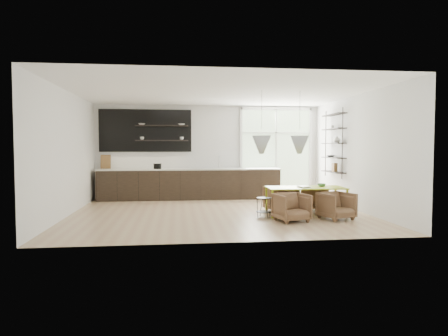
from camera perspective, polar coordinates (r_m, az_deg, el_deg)
room at (r=10.75m, az=1.68°, el=2.29°), size 7.02×6.01×2.91m
kitchen_run at (r=12.27m, az=-5.29°, el=-1.68°), size 5.54×0.69×2.75m
right_shelving at (r=11.55m, az=15.42°, el=3.17°), size 0.26×1.22×1.90m
dining_table at (r=9.55m, az=11.57°, el=-2.96°), size 1.83×0.87×0.66m
armchair_back_left at (r=10.02m, az=8.12°, el=-4.38°), size 0.84×0.86×0.63m
armchair_back_right at (r=10.37m, az=12.90°, el=-4.20°), size 0.87×0.88×0.62m
armchair_front_left at (r=8.71m, az=9.63°, el=-5.56°), size 0.79×0.80×0.61m
armchair_front_right at (r=9.17m, az=15.76°, el=-5.22°), size 0.83×0.84×0.60m
wire_stool at (r=9.15m, az=5.72°, el=-5.23°), size 0.35×0.35×0.45m
table_book at (r=9.42m, az=10.67°, el=-2.66°), size 0.27×0.35×0.03m
table_bowl at (r=9.83m, az=13.77°, el=-2.37°), size 0.25×0.25×0.06m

